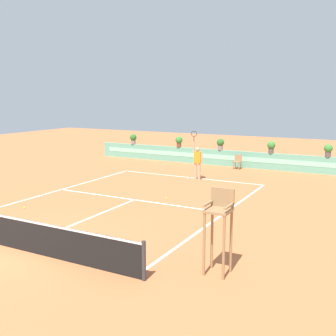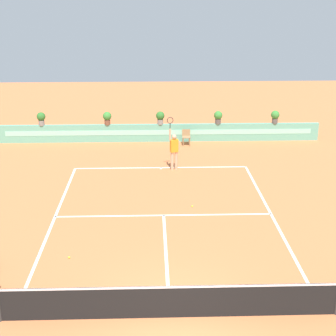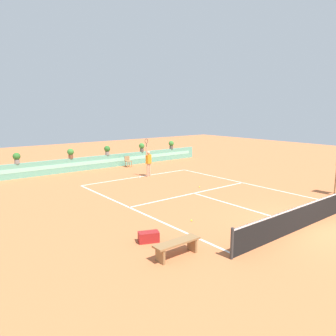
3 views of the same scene
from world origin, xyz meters
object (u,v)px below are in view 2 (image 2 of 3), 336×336
at_px(potted_plant_far_right, 275,116).
at_px(potted_plant_left, 107,117).
at_px(potted_plant_far_left, 41,118).
at_px(potted_plant_right, 218,116).
at_px(tennis_player, 174,149).
at_px(tennis_ball_mid_court, 69,257).
at_px(tennis_ball_near_baseline, 192,206).
at_px(ball_kid_chair, 186,136).
at_px(potted_plant_centre, 160,117).

xyz_separation_m(potted_plant_far_right, potted_plant_left, (-9.38, 0.00, 0.00)).
relative_size(potted_plant_far_left, potted_plant_right, 1.00).
xyz_separation_m(potted_plant_right, potted_plant_left, (-6.17, 0.00, 0.00)).
xyz_separation_m(tennis_player, potted_plant_left, (-3.50, 4.82, 0.36)).
distance_m(tennis_ball_mid_court, potted_plant_right, 14.71).
height_order(tennis_player, tennis_ball_near_baseline, tennis_player).
height_order(tennis_player, potted_plant_right, tennis_player).
xyz_separation_m(potted_plant_far_right, potted_plant_right, (-3.20, 0.00, 0.00)).
bearing_deg(potted_plant_left, potted_plant_right, 0.00).
distance_m(tennis_player, potted_plant_far_left, 8.62).
height_order(ball_kid_chair, tennis_ball_near_baseline, ball_kid_chair).
distance_m(tennis_ball_near_baseline, potted_plant_far_right, 10.76).
distance_m(tennis_player, potted_plant_left, 5.96).
xyz_separation_m(ball_kid_chair, tennis_ball_near_baseline, (-0.32, -8.50, -0.44)).
xyz_separation_m(ball_kid_chair, potted_plant_left, (-4.35, 0.73, 0.93)).
distance_m(tennis_player, potted_plant_right, 5.52).
bearing_deg(potted_plant_left, potted_plant_far_left, 180.00).
bearing_deg(ball_kid_chair, potted_plant_far_right, 8.29).
bearing_deg(tennis_ball_near_baseline, ball_kid_chair, 87.83).
relative_size(tennis_ball_mid_court, potted_plant_centre, 0.09).
bearing_deg(tennis_ball_near_baseline, potted_plant_centre, 96.71).
bearing_deg(tennis_ball_near_baseline, potted_plant_left, 113.57).
bearing_deg(tennis_player, tennis_ball_near_baseline, -83.17).
distance_m(tennis_ball_near_baseline, potted_plant_far_left, 12.08).
distance_m(tennis_ball_mid_court, potted_plant_far_left, 13.68).
bearing_deg(potted_plant_far_left, tennis_ball_mid_court, -75.47).
bearing_deg(potted_plant_far_right, ball_kid_chair, -171.71).
height_order(ball_kid_chair, tennis_player, tennis_player).
height_order(potted_plant_far_left, potted_plant_far_right, same).
bearing_deg(potted_plant_far_left, potted_plant_centre, 0.00).
bearing_deg(tennis_player, potted_plant_right, 60.97).
height_order(tennis_player, potted_plant_far_left, tennis_player).
bearing_deg(tennis_ball_mid_court, tennis_ball_near_baseline, 42.81).
relative_size(tennis_player, tennis_ball_mid_court, 38.01).
bearing_deg(tennis_ball_mid_court, potted_plant_far_right, 53.92).
bearing_deg(potted_plant_centre, potted_plant_far_right, 0.00).
relative_size(tennis_player, tennis_ball_near_baseline, 38.01).
bearing_deg(ball_kid_chair, tennis_ball_mid_court, -110.18).
bearing_deg(tennis_player, potted_plant_centre, 96.60).
bearing_deg(ball_kid_chair, potted_plant_far_left, 174.76).
relative_size(potted_plant_right, potted_plant_left, 1.00).
bearing_deg(potted_plant_far_right, potted_plant_far_left, 180.00).
bearing_deg(tennis_ball_mid_court, potted_plant_centre, 76.50).
height_order(potted_plant_far_right, potted_plant_right, same).
distance_m(potted_plant_far_right, potted_plant_left, 9.38).
bearing_deg(potted_plant_far_left, potted_plant_left, 0.00).
distance_m(potted_plant_far_left, potted_plant_left, 3.64).
bearing_deg(potted_plant_right, potted_plant_far_left, 180.00).
distance_m(tennis_ball_near_baseline, tennis_ball_mid_court, 5.79).
relative_size(tennis_ball_near_baseline, potted_plant_right, 0.09).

